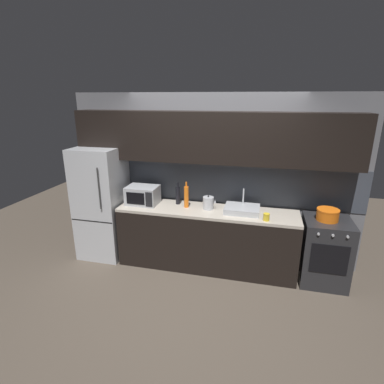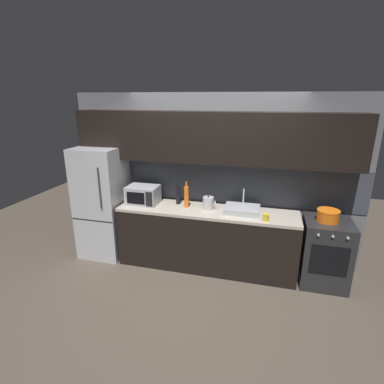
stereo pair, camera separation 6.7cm
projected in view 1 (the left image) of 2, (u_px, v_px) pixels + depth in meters
name	position (u px, v px, depth m)	size (l,w,h in m)	color
ground_plane	(192.00, 303.00, 3.71)	(10.00, 10.00, 0.00)	#4C4238
back_wall	(212.00, 161.00, 4.35)	(4.31, 0.44, 2.50)	slate
counter_run	(206.00, 238.00, 4.41)	(2.57, 0.60, 0.90)	black
refrigerator	(102.00, 203.00, 4.66)	(0.68, 0.69, 1.73)	#B7BABF
oven_range	(324.00, 251.00, 4.04)	(0.60, 0.62, 0.90)	#232326
microwave	(143.00, 195.00, 4.47)	(0.46, 0.35, 0.27)	#A8AAAF
sink_basin	(242.00, 209.00, 4.18)	(0.48, 0.38, 0.30)	#ADAFB5
kettle	(208.00, 203.00, 4.27)	(0.19, 0.16, 0.20)	#B7BABF
wine_bottle_dark	(178.00, 195.00, 4.47)	(0.07, 0.07, 0.33)	black
wine_bottle_orange	(186.00, 197.00, 4.32)	(0.07, 0.07, 0.38)	orange
mug_yellow	(266.00, 217.00, 3.88)	(0.08, 0.08, 0.10)	gold
cooking_pot	(328.00, 215.00, 3.88)	(0.28, 0.28, 0.15)	orange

